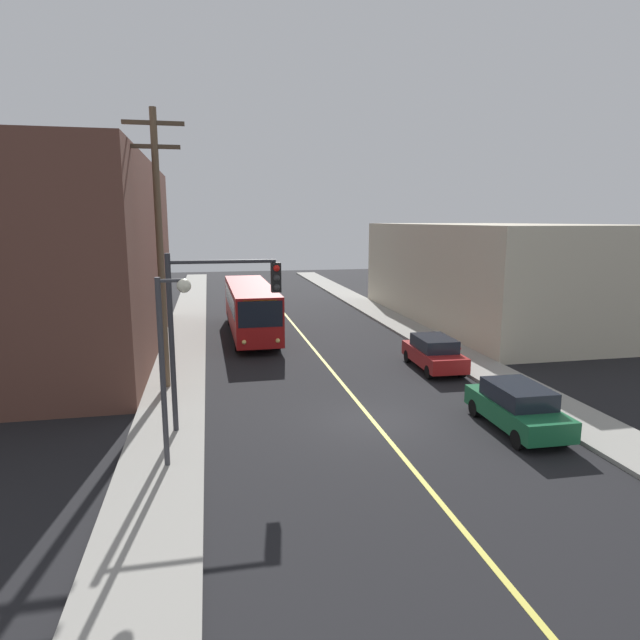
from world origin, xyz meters
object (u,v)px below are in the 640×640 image
Objects in this scene: parked_car_green at (517,407)px; utility_pole_near at (160,240)px; traffic_signal_left_corner at (218,308)px; fire_hydrant at (457,349)px; parked_car_red at (434,353)px; city_bus at (250,307)px; street_lamp_left at (169,345)px.

parked_car_green is 0.39× the size of utility_pole_near.
fire_hydrant is at bearing 30.90° from traffic_signal_left_corner.
parked_car_red is 0.39× the size of utility_pole_near.
utility_pole_near is at bearing -171.50° from fire_hydrant.
parked_car_green is 15.20m from utility_pole_near.
utility_pole_near reaches higher than fire_hydrant.
parked_car_red is 5.31× the size of fire_hydrant.
parked_car_green is at bearing -103.44° from fire_hydrant.
fire_hydrant is at bearing 76.56° from parked_car_green.
utility_pole_near is 1.90× the size of traffic_signal_left_corner.
city_bus is at bearing 129.21° from parked_car_red.
fire_hydrant is at bearing 8.50° from utility_pole_near.
utility_pole_near is 5.99m from traffic_signal_left_corner.
utility_pole_near is 8.32m from street_lamp_left.
parked_car_red is 2.43m from fire_hydrant.
city_bus is 1.07× the size of utility_pole_near.
traffic_signal_left_corner reaches higher than parked_car_red.
parked_car_green is 0.81× the size of street_lamp_left.
city_bus reaches higher than parked_car_red.
city_bus is 2.22× the size of street_lamp_left.
street_lamp_left reaches higher than city_bus.
traffic_signal_left_corner reaches higher than street_lamp_left.
traffic_signal_left_corner is (2.19, -5.18, -2.08)m from utility_pole_near.
traffic_signal_left_corner is (-10.04, 1.96, 3.46)m from parked_car_green.
parked_car_green is 9.57m from fire_hydrant.
fire_hydrant is (12.26, 7.34, -3.72)m from traffic_signal_left_corner.
city_bus is 12.86m from parked_car_red.
utility_pole_near is 2.08× the size of street_lamp_left.
parked_car_green is at bearing -11.07° from traffic_signal_left_corner.
utility_pole_near reaches higher than city_bus.
utility_pole_near reaches higher than parked_car_red.
fire_hydrant is at bearing 36.21° from street_lamp_left.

